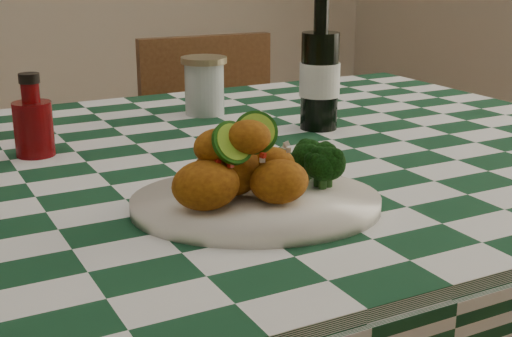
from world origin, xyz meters
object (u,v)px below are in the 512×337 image
mason_jar (204,86)px  beer_bottle (320,62)px  ketchup_bottle (32,115)px  wooden_chair_right (231,199)px  plate (256,204)px  fried_chicken_pile (245,160)px

mason_jar → beer_bottle: bearing=-56.7°
ketchup_bottle → wooden_chair_right: 0.94m
plate → mason_jar: 0.56m
fried_chicken_pile → ketchup_bottle: size_ratio=1.18×
beer_bottle → fried_chicken_pile: bearing=-134.1°
fried_chicken_pile → wooden_chair_right: (0.44, 0.95, -0.42)m
ketchup_bottle → beer_bottle: bearing=-6.7°
mason_jar → beer_bottle: size_ratio=0.47×
fried_chicken_pile → mason_jar: 0.56m
wooden_chair_right → beer_bottle: bearing=-97.9°
plate → wooden_chair_right: (0.42, 0.95, -0.36)m
mason_jar → wooden_chair_right: 0.64m
ketchup_bottle → mason_jar: bearing=22.3°
fried_chicken_pile → beer_bottle: size_ratio=0.64×
fried_chicken_pile → beer_bottle: (0.32, 0.33, 0.05)m
fried_chicken_pile → wooden_chair_right: size_ratio=0.18×
plate → beer_bottle: 0.46m
fried_chicken_pile → wooden_chair_right: fried_chicken_pile is taller
ketchup_bottle → wooden_chair_right: ketchup_bottle is taller
fried_chicken_pile → ketchup_bottle: 0.42m
plate → mason_jar: size_ratio=2.76×
plate → mason_jar: bearing=72.7°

